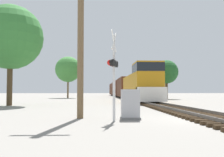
% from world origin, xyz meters
% --- Properties ---
extents(ground_plane, '(400.00, 400.00, 0.00)m').
position_xyz_m(ground_plane, '(0.00, 0.00, 0.00)').
color(ground_plane, gray).
extents(rail_track_bed, '(2.60, 160.00, 0.31)m').
position_xyz_m(rail_track_bed, '(0.00, -0.00, 0.14)').
color(rail_track_bed, '#382819').
rests_on(rail_track_bed, ground).
extents(freight_train, '(2.96, 77.27, 4.54)m').
position_xyz_m(freight_train, '(0.00, 51.70, 2.08)').
color(freight_train, '#B77A14').
rests_on(freight_train, ground).
extents(crossing_signal_near, '(0.55, 1.01, 4.08)m').
position_xyz_m(crossing_signal_near, '(-4.70, -0.66, 2.44)').
color(crossing_signal_near, silver).
rests_on(crossing_signal_near, ground).
extents(relay_cabinet, '(0.94, 0.65, 1.44)m').
position_xyz_m(relay_cabinet, '(-3.85, 0.09, 0.71)').
color(relay_cabinet, slate).
rests_on(relay_cabinet, ground).
extents(utility_pole, '(1.80, 0.32, 8.85)m').
position_xyz_m(utility_pole, '(-6.28, 0.77, 4.53)').
color(utility_pole, brown).
rests_on(utility_pole, ground).
extents(tree_far_right, '(6.16, 6.16, 9.61)m').
position_xyz_m(tree_far_right, '(-13.82, 12.81, 6.51)').
color(tree_far_right, '#473521').
rests_on(tree_far_right, ground).
extents(tree_mid_background, '(4.16, 4.16, 6.89)m').
position_xyz_m(tree_mid_background, '(6.51, 33.24, 4.78)').
color(tree_mid_background, '#473521').
rests_on(tree_mid_background, ground).
extents(tree_deep_background, '(5.28, 5.28, 8.55)m').
position_xyz_m(tree_deep_background, '(-11.81, 41.85, 5.90)').
color(tree_deep_background, brown).
rests_on(tree_deep_background, ground).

